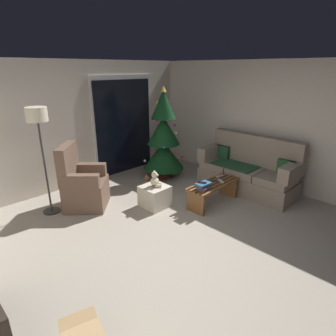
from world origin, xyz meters
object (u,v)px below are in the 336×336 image
object	(u,v)px
coffee_table	(213,190)
remote_white	(221,181)
remote_black	(208,184)
floor_lamp	(38,125)
book_stack	(203,186)
ottoman	(155,196)
couch	(248,170)
teddy_bear_cream	(155,180)
remote_silver	(220,176)
cell_phone	(202,183)
christmas_tree	(164,139)
remote_graphite	(213,181)
teddy_bear_chestnut_by_tree	(147,182)
armchair	(83,185)

from	to	relation	value
coffee_table	remote_white	xyz separation A→B (m)	(0.14, -0.06, 0.15)
remote_black	floor_lamp	size ratio (longest dim) A/B	0.09
book_stack	ottoman	distance (m)	0.89
couch	remote_white	world-z (taller)	couch
remote_white	couch	bearing A→B (deg)	-154.47
book_stack	ottoman	world-z (taller)	book_stack
coffee_table	book_stack	bearing A→B (deg)	-172.30
coffee_table	teddy_bear_cream	world-z (taller)	teddy_bear_cream
remote_silver	cell_phone	xyz separation A→B (m)	(-0.72, -0.13, 0.12)
coffee_table	christmas_tree	distance (m)	1.72
book_stack	floor_lamp	world-z (taller)	floor_lamp
remote_black	ottoman	bearing A→B (deg)	165.71
cell_phone	remote_graphite	bearing A→B (deg)	-13.22
floor_lamp	teddy_bear_cream	xyz separation A→B (m)	(1.40, -1.12, -1.00)
cell_phone	book_stack	bearing A→B (deg)	-55.85
book_stack	cell_phone	bearing A→B (deg)	149.20
couch	book_stack	world-z (taller)	couch
couch	teddy_bear_chestnut_by_tree	distance (m)	2.06
remote_silver	armchair	xyz separation A→B (m)	(-2.03, 1.47, -0.01)
couch	armchair	size ratio (longest dim) A/B	1.72
remote_white	armchair	bearing A→B (deg)	-12.80
teddy_bear_cream	teddy_bear_chestnut_by_tree	world-z (taller)	teddy_bear_cream
coffee_table	christmas_tree	size ratio (longest dim) A/B	0.55
coffee_table	floor_lamp	bearing A→B (deg)	141.19
coffee_table	cell_phone	bearing A→B (deg)	-174.29
floor_lamp	cell_phone	bearing A→B (deg)	-44.91
ottoman	book_stack	bearing A→B (deg)	-57.77
coffee_table	cell_phone	size ratio (longest dim) A/B	7.64
christmas_tree	armchair	xyz separation A→B (m)	(-2.00, -0.01, -0.48)
remote_white	teddy_bear_cream	distance (m)	1.19
remote_graphite	book_stack	size ratio (longest dim) A/B	0.58
coffee_table	ottoman	size ratio (longest dim) A/B	2.50
teddy_bear_cream	book_stack	bearing A→B (deg)	-58.01
christmas_tree	remote_silver	bearing A→B (deg)	-88.55
cell_phone	ottoman	size ratio (longest dim) A/B	0.33
remote_black	floor_lamp	world-z (taller)	floor_lamp
remote_black	remote_silver	bearing A→B (deg)	34.96
book_stack	christmas_tree	bearing A→B (deg)	67.88
remote_graphite	remote_silver	world-z (taller)	same
cell_phone	armchair	world-z (taller)	armchair
couch	remote_white	distance (m)	0.89
remote_graphite	ottoman	world-z (taller)	remote_graphite
remote_white	book_stack	distance (m)	0.51
christmas_tree	teddy_bear_chestnut_by_tree	xyz separation A→B (m)	(-0.66, -0.20, -0.76)
ottoman	coffee_table	bearing A→B (deg)	-39.01
remote_white	remote_silver	xyz separation A→B (m)	(0.19, 0.15, 0.00)
remote_silver	couch	bearing A→B (deg)	84.23
teddy_bear_cream	coffee_table	bearing A→B (deg)	-39.01
remote_black	floor_lamp	bearing A→B (deg)	167.80
cell_phone	teddy_bear_cream	world-z (taller)	teddy_bear_cream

